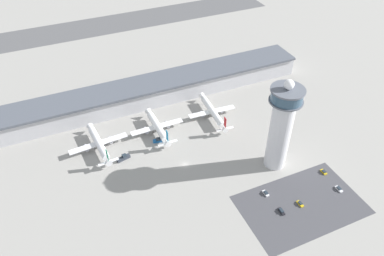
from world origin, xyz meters
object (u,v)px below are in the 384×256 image
airplane_gate_alpha (99,143)px  service_truck_fuel (159,140)px  control_tower (281,125)px  car_red_hatchback (266,193)px  airplane_gate_charlie (213,112)px  car_yellow_taxi (300,204)px  airplane_gate_bravo (157,127)px  car_black_suv (324,172)px  car_green_van (339,189)px  car_navy_sedan (281,211)px  service_truck_catering (124,158)px

airplane_gate_alpha → service_truck_fuel: 36.83m
control_tower → car_red_hatchback: control_tower is taller
control_tower → airplane_gate_alpha: bearing=149.3°
airplane_gate_charlie → car_yellow_taxi: airplane_gate_charlie is taller
airplane_gate_alpha → airplane_gate_bravo: bearing=1.0°
airplane_gate_charlie → car_black_suv: size_ratio=10.05×
control_tower → airplane_gate_alpha: 108.20m
car_red_hatchback → car_black_suv: 38.92m
airplane_gate_bravo → car_red_hatchback: 80.76m
car_red_hatchback → car_green_van: (38.09, -13.52, -0.03)m
service_truck_fuel → car_red_hatchback: service_truck_fuel is taller
control_tower → car_red_hatchback: 37.84m
airplane_gate_bravo → car_black_suv: airplane_gate_bravo is taller
car_red_hatchback → car_navy_sedan: bearing=-86.6°
service_truck_fuel → car_black_suv: size_ratio=2.01×
airplane_gate_charlie → car_yellow_taxi: size_ratio=9.59×
airplane_gate_alpha → car_green_van: (111.50, -85.30, -3.83)m
control_tower → car_red_hatchback: size_ratio=12.79×
car_yellow_taxi → car_green_van: (25.50, -0.14, 0.01)m
airplane_gate_charlie → control_tower: bearing=-76.5°
car_black_suv → car_yellow_taxi: bearing=-152.9°
car_navy_sedan → control_tower: bearing=62.5°
service_truck_catering → car_navy_sedan: (63.33, -70.54, -0.54)m
airplane_gate_charlie → service_truck_catering: size_ratio=4.89×
airplane_gate_alpha → airplane_gate_charlie: (77.42, 1.09, -0.06)m
airplane_gate_bravo → car_black_suv: bearing=-44.2°
car_yellow_taxi → car_black_suv: bearing=27.1°
car_navy_sedan → car_black_suv: car_navy_sedan is taller
car_navy_sedan → airplane_gate_bravo: bearing=112.9°
service_truck_fuel → car_green_van: (75.82, -76.81, -0.48)m
airplane_gate_charlie → car_green_van: (34.08, -86.39, -3.77)m
airplane_gate_charlie → car_red_hatchback: size_ratio=9.47×
control_tower → service_truck_catering: (-79.73, 39.02, -27.94)m
airplane_gate_bravo → service_truck_fuel: size_ratio=4.38×
car_red_hatchback → car_black_suv: size_ratio=1.06×
control_tower → car_yellow_taxi: (-4.60, -31.41, -28.52)m
service_truck_catering → service_truck_fuel: 25.58m
airplane_gate_bravo → airplane_gate_charlie: airplane_gate_bravo is taller
service_truck_catering → control_tower: bearing=-26.1°
airplane_gate_charlie → car_navy_sedan: size_ratio=8.78×
airplane_gate_bravo → service_truck_fuel: airplane_gate_bravo is taller
car_black_suv → car_green_van: size_ratio=0.89×
car_black_suv → airplane_gate_alpha: bearing=147.5°
service_truck_fuel → car_black_suv: service_truck_fuel is taller
airplane_gate_charlie → service_truck_fuel: 42.95m
airplane_gate_charlie → car_red_hatchback: (-4.01, -72.88, -3.73)m
car_yellow_taxi → control_tower: bearing=81.7°
service_truck_fuel → car_red_hatchback: (37.73, -63.29, -0.44)m
airplane_gate_bravo → car_red_hatchback: airplane_gate_bravo is taller
car_red_hatchback → service_truck_fuel: bearing=120.8°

